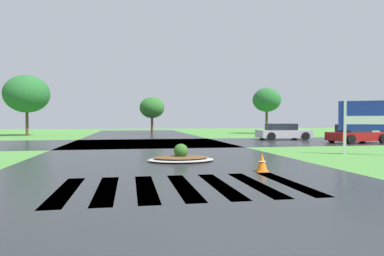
# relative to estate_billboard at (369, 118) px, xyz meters

# --- Properties ---
(asphalt_roadway) EXTENTS (10.78, 80.00, 0.01)m
(asphalt_roadway) POSITION_rel_estate_billboard_xyz_m (-9.52, -0.41, -1.68)
(asphalt_roadway) COLOR #232628
(asphalt_roadway) RESTS_ON ground
(asphalt_cross_road) EXTENTS (90.00, 9.70, 0.01)m
(asphalt_cross_road) POSITION_rel_estate_billboard_xyz_m (-9.52, 9.92, -1.68)
(asphalt_cross_road) COLOR #232628
(asphalt_cross_road) RESTS_ON ground
(crosswalk_stripes) EXTENTS (5.85, 3.36, 0.01)m
(crosswalk_stripes) POSITION_rel_estate_billboard_xyz_m (-9.52, -5.79, -1.68)
(crosswalk_stripes) COLOR white
(crosswalk_stripes) RESTS_ON ground
(estate_billboard) EXTENTS (2.32, 1.33, 2.54)m
(estate_billboard) POSITION_rel_estate_billboard_xyz_m (0.00, 0.00, 0.00)
(estate_billboard) COLOR white
(estate_billboard) RESTS_ON ground
(median_island) EXTENTS (2.60, 1.84, 0.68)m
(median_island) POSITION_rel_estate_billboard_xyz_m (-8.82, -0.74, -1.54)
(median_island) COLOR #9E9B93
(median_island) RESTS_ON ground
(car_dark_suv) EXTENTS (4.07, 2.43, 1.30)m
(car_dark_suv) POSITION_rel_estate_billboard_xyz_m (4.84, 7.51, -1.09)
(car_dark_suv) COLOR maroon
(car_dark_suv) RESTS_ON ground
(car_silver_hatch) EXTENTS (4.27, 2.27, 1.31)m
(car_silver_hatch) POSITION_rel_estate_billboard_xyz_m (1.59, 12.22, -1.06)
(car_silver_hatch) COLOR #B7B7BF
(car_silver_hatch) RESTS_ON ground
(traffic_cone) EXTENTS (0.37, 0.37, 0.58)m
(traffic_cone) POSITION_rel_estate_billboard_xyz_m (-6.75, -3.87, -1.40)
(traffic_cone) COLOR orange
(traffic_cone) RESTS_ON ground
(background_treeline) EXTENTS (44.29, 6.68, 6.16)m
(background_treeline) POSITION_rel_estate_billboard_xyz_m (-21.35, 24.35, 2.09)
(background_treeline) COLOR #4C3823
(background_treeline) RESTS_ON ground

